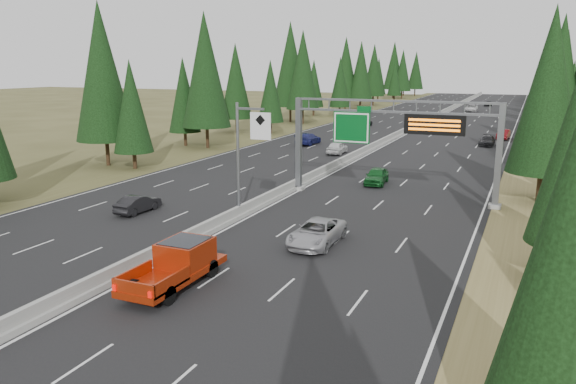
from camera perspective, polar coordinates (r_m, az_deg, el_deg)
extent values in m
cube|color=black|center=(90.81, 11.88, 5.90)|extent=(32.00, 260.00, 0.08)
cube|color=olive|center=(88.95, 23.20, 5.00)|extent=(3.60, 260.00, 0.06)
cube|color=#41401E|center=(95.99, 1.37, 6.53)|extent=(3.60, 260.00, 0.06)
cube|color=gray|center=(90.79, 11.88, 6.02)|extent=(0.70, 260.00, 0.30)
cube|color=gray|center=(90.74, 11.90, 6.27)|extent=(0.30, 260.00, 0.60)
cube|color=slate|center=(47.35, 1.10, 4.85)|extent=(0.45, 0.45, 7.80)
cube|color=gray|center=(48.01, 1.08, 0.41)|extent=(0.90, 0.90, 0.30)
cube|color=slate|center=(43.87, 20.63, 3.39)|extent=(0.45, 0.45, 7.80)
cube|color=gray|center=(44.58, 20.26, -1.36)|extent=(0.90, 0.90, 0.30)
cube|color=slate|center=(44.55, 10.70, 9.07)|extent=(15.85, 0.35, 0.16)
cube|color=slate|center=(44.61, 10.66, 8.00)|extent=(15.85, 0.35, 0.16)
cube|color=#054C19|center=(45.34, 6.46, 6.52)|extent=(3.00, 0.10, 2.50)
cube|color=silver|center=(45.29, 6.44, 6.51)|extent=(2.85, 0.02, 2.35)
cube|color=#054C19|center=(44.92, 7.74, 8.35)|extent=(1.10, 0.10, 0.45)
cube|color=black|center=(43.78, 14.66, 6.62)|extent=(4.50, 0.40, 1.50)
cube|color=orange|center=(43.53, 14.64, 7.05)|extent=(3.80, 0.02, 0.18)
cube|color=orange|center=(43.56, 14.61, 6.60)|extent=(3.80, 0.02, 0.18)
cube|color=orange|center=(43.60, 14.59, 6.14)|extent=(3.80, 0.02, 0.18)
cylinder|color=slate|center=(38.56, -5.09, 3.12)|extent=(0.20, 0.20, 8.00)
cube|color=gray|center=(39.40, -4.98, -2.48)|extent=(0.50, 0.50, 0.20)
cube|color=slate|center=(37.65, -3.85, 8.43)|extent=(2.00, 0.15, 0.15)
cube|color=silver|center=(37.28, -2.81, 6.70)|extent=(1.50, 0.06, 1.80)
cylinder|color=black|center=(31.17, 26.73, -6.42)|extent=(0.40, 0.40, 2.01)
cylinder|color=black|center=(47.91, 24.16, 0.43)|extent=(0.40, 0.40, 2.39)
cone|color=black|center=(47.02, 25.00, 9.34)|extent=(5.37, 5.37, 12.53)
cylinder|color=black|center=(65.27, 24.12, 3.35)|extent=(0.40, 0.40, 2.14)
cone|color=black|center=(64.64, 24.66, 9.19)|extent=(4.81, 4.81, 11.22)
cylinder|color=black|center=(80.35, 25.37, 5.01)|extent=(0.40, 0.40, 2.69)
cone|color=black|center=(79.83, 25.95, 10.99)|extent=(6.05, 6.05, 14.12)
cylinder|color=black|center=(97.89, 25.02, 6.17)|extent=(0.40, 0.40, 2.48)
cone|color=black|center=(97.46, 25.45, 10.69)|extent=(5.58, 5.58, 13.02)
cylinder|color=black|center=(97.60, 26.54, 5.81)|extent=(0.40, 0.40, 1.80)
cone|color=black|center=(97.21, 26.87, 9.09)|extent=(4.04, 4.04, 9.43)
cylinder|color=black|center=(113.66, 24.73, 6.96)|extent=(0.40, 0.40, 2.48)
cone|color=black|center=(113.29, 25.10, 10.85)|extent=(5.58, 5.58, 13.02)
cylinder|color=black|center=(114.65, 27.03, 6.65)|extent=(0.40, 0.40, 1.97)
cylinder|color=black|center=(131.94, 24.63, 7.64)|extent=(0.40, 0.40, 2.57)
cone|color=black|center=(131.62, 24.96, 11.11)|extent=(5.77, 5.77, 13.47)
cylinder|color=black|center=(129.83, 25.97, 7.30)|extent=(0.40, 0.40, 1.90)
cone|color=black|center=(129.53, 26.23, 9.91)|extent=(4.28, 4.28, 9.98)
cylinder|color=black|center=(147.41, 24.33, 7.94)|extent=(0.40, 0.40, 1.79)
cone|color=black|center=(147.15, 24.53, 10.11)|extent=(4.03, 4.03, 9.41)
cylinder|color=black|center=(146.89, 26.00, 8.00)|extent=(0.40, 0.40, 2.95)
cone|color=black|center=(146.61, 26.36, 11.59)|extent=(6.65, 6.65, 15.51)
cylinder|color=black|center=(163.50, 24.65, 8.38)|extent=(0.40, 0.40, 2.36)
cone|color=black|center=(163.24, 24.90, 10.95)|extent=(5.30, 5.30, 12.37)
cylinder|color=black|center=(162.06, 25.67, 8.31)|extent=(0.40, 0.40, 2.66)
cone|color=black|center=(161.80, 25.96, 11.24)|extent=(5.98, 5.98, 13.96)
cylinder|color=black|center=(179.65, 24.55, 8.78)|extent=(0.40, 0.40, 2.92)
cone|color=black|center=(179.42, 24.82, 11.68)|extent=(6.56, 6.56, 15.31)
cylinder|color=black|center=(180.05, 25.55, 8.64)|extent=(0.40, 0.40, 2.60)
cone|color=black|center=(179.82, 25.80, 11.22)|extent=(5.85, 5.85, 13.65)
cylinder|color=black|center=(198.76, 24.26, 9.03)|extent=(0.40, 0.40, 2.55)
cone|color=black|center=(198.54, 24.48, 11.32)|extent=(5.74, 5.74, 13.39)
cylinder|color=black|center=(198.13, 25.66, 8.94)|extent=(0.40, 0.40, 2.89)
cone|color=black|center=(197.92, 25.92, 11.55)|extent=(6.51, 6.51, 15.19)
cylinder|color=black|center=(59.94, -15.30, 3.10)|extent=(0.40, 0.40, 1.78)
cone|color=black|center=(59.30, -15.62, 8.40)|extent=(4.01, 4.01, 9.35)
cylinder|color=black|center=(62.99, -17.85, 3.82)|extent=(0.40, 0.40, 2.72)
cone|color=black|center=(62.32, -18.39, 11.55)|extent=(6.11, 6.11, 14.26)
cylinder|color=black|center=(73.47, -8.19, 5.51)|extent=(0.40, 0.40, 2.73)
cone|color=black|center=(72.90, -8.40, 12.19)|extent=(6.15, 6.15, 14.35)
cylinder|color=black|center=(76.02, -10.38, 5.34)|extent=(0.40, 0.40, 1.85)
cone|color=black|center=(75.50, -10.55, 9.68)|extent=(4.15, 4.15, 9.69)
cylinder|color=black|center=(88.10, -1.77, 6.53)|extent=(0.40, 0.40, 1.82)
cone|color=black|center=(87.67, -1.79, 10.22)|extent=(4.08, 4.08, 9.53)
cylinder|color=black|center=(90.17, -5.23, 6.76)|extent=(0.40, 0.40, 2.22)
cone|color=black|center=(89.71, -5.32, 11.17)|extent=(5.00, 5.00, 11.66)
cylinder|color=black|center=(103.03, 1.50, 7.68)|extent=(0.40, 0.40, 2.66)
cone|color=black|center=(102.62, 1.52, 12.31)|extent=(5.98, 5.98, 13.96)
cylinder|color=black|center=(106.51, 0.25, 7.93)|extent=(0.40, 0.40, 2.93)
cone|color=black|center=(106.12, 0.25, 12.86)|extent=(6.60, 6.60, 15.39)
cylinder|color=black|center=(119.26, 5.25, 8.16)|extent=(0.40, 0.40, 1.94)
cone|color=black|center=(118.92, 5.31, 11.07)|extent=(4.37, 4.37, 10.19)
cylinder|color=black|center=(120.04, 2.61, 8.21)|extent=(0.40, 0.40, 1.86)
cone|color=black|center=(119.72, 2.64, 10.99)|extent=(4.19, 4.19, 9.77)
cylinder|color=black|center=(137.20, 7.33, 8.84)|extent=(0.40, 0.40, 2.57)
cone|color=black|center=(136.89, 7.42, 12.19)|extent=(5.77, 5.77, 13.47)
cylinder|color=black|center=(138.32, 5.82, 8.95)|extent=(0.40, 0.40, 2.73)
cone|color=black|center=(138.01, 5.90, 12.49)|extent=(6.15, 6.15, 14.35)
cylinder|color=black|center=(151.00, 8.63, 9.15)|extent=(0.40, 0.40, 2.54)
cone|color=black|center=(150.72, 8.73, 12.17)|extent=(5.72, 5.72, 13.34)
cylinder|color=black|center=(151.44, 7.38, 9.08)|extent=(0.40, 0.40, 1.91)
cone|color=black|center=(151.17, 7.44, 11.34)|extent=(4.29, 4.29, 10.01)
cylinder|color=black|center=(167.01, 10.72, 9.29)|extent=(0.40, 0.40, 1.84)
cone|color=black|center=(166.78, 10.80, 11.27)|extent=(4.14, 4.14, 9.66)
cylinder|color=black|center=(169.92, 9.10, 9.44)|extent=(0.40, 0.40, 2.00)
cone|color=black|center=(169.69, 9.18, 11.54)|extent=(4.49, 4.49, 10.49)
cylinder|color=black|center=(183.22, 11.47, 9.65)|extent=(0.40, 0.40, 2.44)
cone|color=black|center=(182.99, 11.58, 12.03)|extent=(5.48, 5.48, 12.79)
cylinder|color=black|center=(186.47, 10.61, 9.80)|extent=(0.40, 0.40, 2.84)
cone|color=black|center=(186.25, 10.72, 12.53)|extent=(6.40, 6.40, 14.92)
cylinder|color=black|center=(199.94, 12.75, 9.83)|extent=(0.40, 0.40, 2.40)
cone|color=black|center=(199.73, 12.86, 11.98)|extent=(5.40, 5.40, 12.61)
cylinder|color=black|center=(201.68, 11.64, 9.84)|extent=(0.40, 0.40, 1.92)
cone|color=black|center=(201.48, 11.71, 11.54)|extent=(4.33, 4.33, 10.10)
imported|color=#A4A4A9|center=(33.44, 2.93, -4.13)|extent=(2.42, 5.20, 1.44)
cylinder|color=black|center=(26.99, -15.47, -9.45)|extent=(0.34, 0.90, 0.90)
cylinder|color=black|center=(25.90, -12.14, -10.23)|extent=(0.34, 0.90, 0.90)
cylinder|color=black|center=(29.73, -10.99, -7.11)|extent=(0.34, 0.90, 0.90)
cylinder|color=black|center=(28.74, -7.83, -7.69)|extent=(0.34, 0.90, 0.90)
cube|color=#942209|center=(27.79, -11.47, -8.20)|extent=(2.24, 6.27, 0.34)
cube|color=#942209|center=(28.30, -10.38, -6.08)|extent=(2.13, 2.46, 1.23)
cube|color=black|center=(28.19, -10.40, -5.43)|extent=(1.90, 2.13, 0.62)
cube|color=#942209|center=(27.02, -15.43, -8.15)|extent=(0.11, 2.69, 0.67)
cube|color=#942209|center=(25.79, -11.70, -8.96)|extent=(0.11, 2.69, 0.67)
cube|color=#942209|center=(25.42, -15.45, -9.50)|extent=(2.24, 0.11, 0.67)
imported|color=#135720|center=(50.84, 8.99, 1.63)|extent=(2.05, 4.41, 1.46)
imported|color=#620E12|center=(86.49, 21.03, 5.49)|extent=(1.78, 4.34, 1.40)
imported|color=black|center=(78.96, 19.56, 4.93)|extent=(1.97, 4.46, 1.27)
imported|color=silver|center=(136.22, 18.13, 8.10)|extent=(2.63, 5.50, 1.51)
imported|color=black|center=(155.40, 19.69, 8.47)|extent=(1.74, 4.09, 1.38)
imported|color=black|center=(41.99, -15.00, -1.16)|extent=(1.47, 3.89, 1.27)
imported|color=navy|center=(75.49, 2.05, 5.43)|extent=(2.16, 5.31, 1.54)
imported|color=silver|center=(67.73, 5.03, 4.52)|extent=(1.89, 4.40, 1.48)
imported|color=black|center=(99.02, 7.67, 7.01)|extent=(2.52, 4.75, 1.27)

